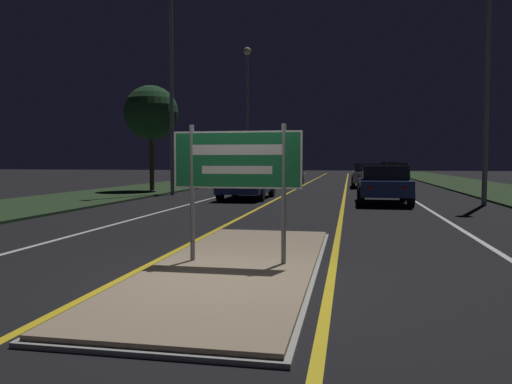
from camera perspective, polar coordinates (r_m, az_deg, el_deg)
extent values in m
plane|color=black|center=(6.78, -3.61, -10.07)|extent=(160.00, 160.00, 0.00)
cube|color=#999993|center=(7.51, -2.15, -8.53)|extent=(2.41, 6.93, 0.05)
cube|color=gray|center=(7.50, -2.15, -8.35)|extent=(2.29, 6.81, 0.10)
cube|color=#23381E|center=(28.68, -12.18, 0.35)|extent=(5.00, 100.00, 0.08)
cube|color=#23381E|center=(27.58, 27.24, -0.08)|extent=(5.00, 100.00, 0.08)
cube|color=gold|center=(31.57, 5.16, 0.64)|extent=(0.12, 70.00, 0.01)
cube|color=gold|center=(31.43, 10.24, 0.58)|extent=(0.12, 70.00, 0.01)
cube|color=silver|center=(31.96, 0.15, 0.69)|extent=(0.12, 70.00, 0.01)
cube|color=silver|center=(31.53, 15.34, 0.52)|extent=(0.12, 70.00, 0.01)
cube|color=silver|center=(32.65, -5.03, 0.73)|extent=(0.10, 70.00, 0.01)
cube|color=silver|center=(31.92, 20.71, 0.46)|extent=(0.10, 70.00, 0.01)
cylinder|color=gray|center=(7.54, -7.30, -0.12)|extent=(0.07, 0.07, 2.04)
cylinder|color=gray|center=(7.23, 3.19, -0.25)|extent=(0.07, 0.07, 2.04)
cube|color=#19703D|center=(7.34, -2.18, 3.70)|extent=(1.92, 0.04, 0.84)
cube|color=white|center=(7.32, -2.21, 3.70)|extent=(1.92, 0.00, 0.84)
cube|color=#19703D|center=(7.32, -2.22, 3.70)|extent=(1.86, 0.01, 0.79)
cube|color=white|center=(7.32, -2.23, 4.85)|extent=(1.35, 0.01, 0.15)
cube|color=white|center=(7.31, -2.22, 2.54)|extent=(1.06, 0.01, 0.12)
cylinder|color=gray|center=(24.16, -9.65, 12.79)|extent=(0.18, 0.18, 11.00)
cylinder|color=gray|center=(40.40, -1.00, 8.49)|extent=(0.18, 0.18, 10.15)
sphere|color=beige|center=(41.19, -1.01, 15.80)|extent=(0.61, 0.61, 0.61)
cylinder|color=gray|center=(20.03, 24.95, 11.97)|extent=(0.18, 0.18, 9.29)
cube|color=navy|center=(19.34, 14.37, 0.60)|extent=(1.77, 4.21, 0.56)
cube|color=black|center=(19.07, 14.44, 2.15)|extent=(1.56, 2.19, 0.51)
sphere|color=red|center=(17.23, 12.99, 0.50)|extent=(0.14, 0.14, 0.14)
sphere|color=red|center=(17.31, 16.62, 0.46)|extent=(0.14, 0.14, 0.14)
cylinder|color=black|center=(20.62, 11.78, 0.03)|extent=(0.22, 0.72, 0.72)
cylinder|color=black|center=(20.73, 16.46, -0.02)|extent=(0.22, 0.72, 0.72)
cylinder|color=black|center=(18.02, 11.93, -0.47)|extent=(0.22, 0.72, 0.72)
cylinder|color=black|center=(18.14, 17.28, -0.53)|extent=(0.22, 0.72, 0.72)
cube|color=#B7B7BC|center=(31.03, 12.60, 1.73)|extent=(1.74, 4.48, 0.61)
cube|color=black|center=(30.75, 12.63, 2.76)|extent=(1.53, 2.33, 0.52)
sphere|color=red|center=(28.80, 11.67, 1.76)|extent=(0.14, 0.14, 0.14)
sphere|color=red|center=(28.84, 13.82, 1.73)|extent=(0.14, 0.14, 0.14)
cylinder|color=black|center=(32.41, 11.04, 1.28)|extent=(0.22, 0.70, 0.70)
cylinder|color=black|center=(32.46, 13.98, 1.24)|extent=(0.22, 0.70, 0.70)
cylinder|color=black|center=(29.64, 11.07, 1.07)|extent=(0.22, 0.70, 0.70)
cylinder|color=black|center=(29.70, 14.28, 1.03)|extent=(0.22, 0.70, 0.70)
cube|color=#4C514C|center=(44.67, 15.71, 2.22)|extent=(1.86, 4.33, 0.62)
cube|color=black|center=(44.41, 15.75, 2.93)|extent=(1.63, 2.25, 0.49)
sphere|color=red|center=(42.49, 15.19, 2.27)|extent=(0.14, 0.14, 0.14)
sphere|color=red|center=(42.59, 16.73, 2.25)|extent=(0.14, 0.14, 0.14)
cylinder|color=black|center=(45.95, 14.45, 1.88)|extent=(0.22, 0.71, 0.71)
cylinder|color=black|center=(46.10, 16.66, 1.85)|extent=(0.22, 0.71, 0.71)
cylinder|color=black|center=(43.27, 14.68, 1.78)|extent=(0.22, 0.71, 0.71)
cylinder|color=black|center=(43.43, 17.02, 1.75)|extent=(0.22, 0.71, 0.71)
cube|color=maroon|center=(57.75, 14.93, 2.50)|extent=(1.86, 4.17, 0.64)
cube|color=black|center=(57.50, 14.96, 3.08)|extent=(1.63, 2.17, 0.54)
sphere|color=red|center=(55.65, 14.49, 2.55)|extent=(0.14, 0.14, 0.14)
sphere|color=red|center=(55.74, 15.68, 2.53)|extent=(0.14, 0.14, 0.14)
cylinder|color=black|center=(58.99, 13.97, 2.22)|extent=(0.22, 0.69, 0.69)
cylinder|color=black|center=(59.12, 15.69, 2.20)|extent=(0.22, 0.69, 0.69)
cylinder|color=black|center=(56.41, 14.12, 2.16)|extent=(0.22, 0.69, 0.69)
cylinder|color=black|center=(56.55, 15.92, 2.14)|extent=(0.22, 0.69, 0.69)
cube|color=navy|center=(21.15, -1.00, 0.87)|extent=(1.76, 4.32, 0.62)
cube|color=black|center=(21.38, -0.86, 2.45)|extent=(1.55, 2.24, 0.54)
sphere|color=white|center=(19.19, -3.90, 0.82)|extent=(0.14, 0.14, 0.14)
sphere|color=white|center=(18.94, -0.69, 0.80)|extent=(0.14, 0.14, 0.14)
cylinder|color=black|center=(20.05, -4.13, -0.16)|extent=(0.22, 0.61, 0.61)
cylinder|color=black|center=(19.69, 0.61, -0.22)|extent=(0.22, 0.61, 0.61)
cylinder|color=black|center=(22.65, -2.40, 0.27)|extent=(0.22, 0.61, 0.61)
cylinder|color=black|center=(22.33, 1.81, 0.22)|extent=(0.22, 0.61, 0.61)
cube|color=black|center=(33.56, 3.51, 1.94)|extent=(1.87, 4.36, 0.62)
cube|color=black|center=(33.81, 3.57, 2.88)|extent=(1.65, 2.27, 0.47)
sphere|color=white|center=(31.51, 1.98, 1.98)|extent=(0.14, 0.14, 0.14)
sphere|color=white|center=(31.35, 4.08, 1.97)|extent=(0.14, 0.14, 0.14)
cylinder|color=black|center=(32.37, 1.64, 1.34)|extent=(0.22, 0.70, 0.70)
cylinder|color=black|center=(32.13, 4.80, 1.31)|extent=(0.22, 0.70, 0.70)
cylinder|color=black|center=(35.03, 2.33, 1.50)|extent=(0.22, 0.70, 0.70)
cylinder|color=black|center=(34.82, 5.25, 1.48)|extent=(0.22, 0.70, 0.70)
cylinder|color=#4C3823|center=(26.50, -11.83, 3.86)|extent=(0.24, 0.24, 3.39)
sphere|color=#1E4223|center=(26.62, -11.89, 8.87)|extent=(2.79, 2.79, 2.79)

